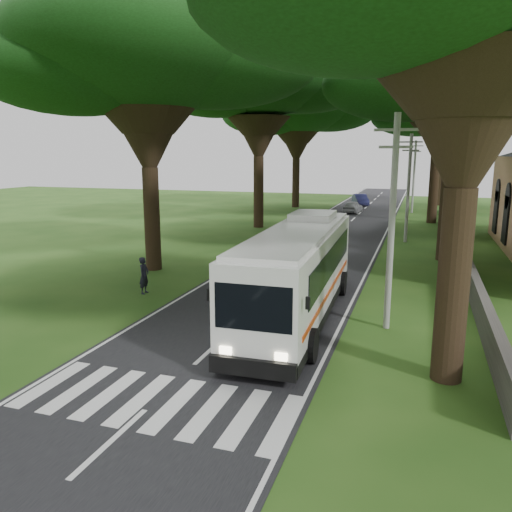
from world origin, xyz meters
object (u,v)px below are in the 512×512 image
Objects in this scene: pole_far at (414,175)px; pedestrian at (144,275)px; coach_bus at (298,271)px; distant_car_a at (353,207)px; distant_car_b at (360,200)px; pole_near at (392,220)px; pole_mid at (408,186)px.

pole_far is 40.43m from pedestrian.
coach_bus reaches higher than pedestrian.
distant_car_a is (-2.79, 37.64, -1.27)m from coach_bus.
distant_car_b is 45.26m from pedestrian.
distant_car_a is (-6.30, 37.70, -3.47)m from pole_near.
pole_far is 40.15m from coach_bus.
pedestrian reaches higher than distant_car_a.
distant_car_a is at bearing -159.94° from pole_far.
coach_bus is at bearing -104.00° from distant_car_b.
pole_near is 38.38m from distant_car_a.
pole_far is at bearing 83.12° from coach_bus.
pole_near is at bearing 105.97° from distant_car_a.
coach_bus is at bearing 178.98° from pole_near.
pole_near and pole_far have the same top height.
pole_near is at bearing -99.61° from pedestrian.
pedestrian is at bearing -121.26° from pole_mid.
pole_near and pole_mid have the same top height.
pole_near is 4.52× the size of pedestrian.
pole_far is at bearing -61.89° from distant_car_b.
coach_bus reaches higher than distant_car_a.
pedestrian is at bearing 88.61° from distant_car_a.
pole_mid reaches higher than distant_car_b.
distant_car_a is 36.72m from pedestrian.
distant_car_a is 2.24× the size of pedestrian.
distant_car_a is at bearing -106.31° from distant_car_b.
pedestrian is at bearing 173.31° from pole_near.
distant_car_a is at bearing 109.59° from pole_mid.
pole_far is at bearing 90.00° from pole_mid.
pole_near is at bearing -2.88° from coach_bus.
distant_car_a is (-6.30, 17.70, -3.47)m from pole_mid.
pole_mid is 22.09m from pedestrian.
pole_mid is 1.00× the size of pole_far.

